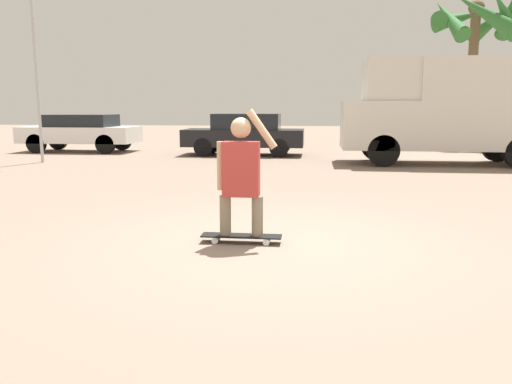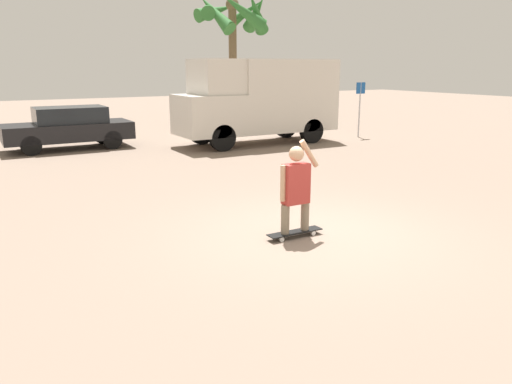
{
  "view_description": "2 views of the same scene",
  "coord_description": "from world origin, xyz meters",
  "px_view_note": "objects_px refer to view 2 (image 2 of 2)",
  "views": [
    {
      "loc": [
        0.5,
        -5.93,
        1.66
      ],
      "look_at": [
        -0.24,
        0.47,
        0.56
      ],
      "focal_mm": 35.0,
      "sensor_mm": 36.0,
      "label": 1
    },
    {
      "loc": [
        -4.89,
        -6.55,
        2.79
      ],
      "look_at": [
        -0.7,
        0.74,
        0.66
      ],
      "focal_mm": 35.0,
      "sensor_mm": 36.0,
      "label": 2
    }
  ],
  "objects_px": {
    "parked_car_black": "(69,127)",
    "palm_tree_near_van": "(234,17)",
    "person_skateboarder": "(296,184)",
    "skateboard": "(295,232)",
    "street_sign": "(360,102)",
    "camper_van": "(260,98)"
  },
  "relations": [
    {
      "from": "person_skateboarder",
      "to": "camper_van",
      "type": "distance_m",
      "value": 10.55
    },
    {
      "from": "person_skateboarder",
      "to": "street_sign",
      "type": "bearing_deg",
      "value": 44.07
    },
    {
      "from": "skateboard",
      "to": "camper_van",
      "type": "distance_m",
      "value": 10.65
    },
    {
      "from": "skateboard",
      "to": "street_sign",
      "type": "relative_size",
      "value": 0.46
    },
    {
      "from": "street_sign",
      "to": "skateboard",
      "type": "bearing_deg",
      "value": -135.92
    },
    {
      "from": "parked_car_black",
      "to": "person_skateboarder",
      "type": "bearing_deg",
      "value": -82.35
    },
    {
      "from": "palm_tree_near_van",
      "to": "street_sign",
      "type": "xyz_separation_m",
      "value": [
        1.6,
        -7.74,
        -3.75
      ]
    },
    {
      "from": "street_sign",
      "to": "person_skateboarder",
      "type": "bearing_deg",
      "value": -135.93
    },
    {
      "from": "skateboard",
      "to": "street_sign",
      "type": "height_order",
      "value": "street_sign"
    },
    {
      "from": "palm_tree_near_van",
      "to": "street_sign",
      "type": "bearing_deg",
      "value": -78.29
    },
    {
      "from": "person_skateboarder",
      "to": "parked_car_black",
      "type": "relative_size",
      "value": 0.37
    },
    {
      "from": "skateboard",
      "to": "parked_car_black",
      "type": "bearing_deg",
      "value": 97.66
    },
    {
      "from": "person_skateboarder",
      "to": "street_sign",
      "type": "distance_m",
      "value": 12.71
    },
    {
      "from": "camper_van",
      "to": "street_sign",
      "type": "relative_size",
      "value": 2.74
    },
    {
      "from": "skateboard",
      "to": "camper_van",
      "type": "relative_size",
      "value": 0.17
    },
    {
      "from": "skateboard",
      "to": "parked_car_black",
      "type": "relative_size",
      "value": 0.24
    },
    {
      "from": "person_skateboarder",
      "to": "skateboard",
      "type": "bearing_deg",
      "value": 0.0
    },
    {
      "from": "skateboard",
      "to": "palm_tree_near_van",
      "type": "xyz_separation_m",
      "value": [
        7.52,
        16.57,
        5.08
      ]
    },
    {
      "from": "camper_van",
      "to": "street_sign",
      "type": "distance_m",
      "value": 4.34
    },
    {
      "from": "parked_car_black",
      "to": "palm_tree_near_van",
      "type": "distance_m",
      "value": 11.28
    },
    {
      "from": "person_skateboarder",
      "to": "parked_car_black",
      "type": "bearing_deg",
      "value": 97.65
    },
    {
      "from": "parked_car_black",
      "to": "palm_tree_near_van",
      "type": "bearing_deg",
      "value": 29.22
    }
  ]
}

